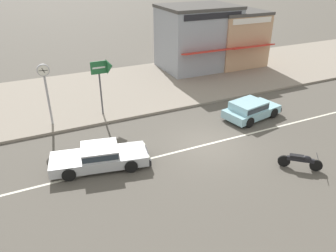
{
  "coord_description": "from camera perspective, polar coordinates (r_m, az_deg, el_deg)",
  "views": [
    {
      "loc": [
        -8.12,
        -12.52,
        8.65
      ],
      "look_at": [
        -1.62,
        1.36,
        0.8
      ],
      "focal_mm": 35.0,
      "sensor_mm": 36.0,
      "label": 1
    }
  ],
  "objects": [
    {
      "name": "lane_centre_stripe",
      "position": [
        17.24,
        6.82,
        -3.19
      ],
      "size": [
        50.4,
        0.14,
        0.01
      ],
      "primitive_type": "cube",
      "color": "silver",
      "rests_on": "ground"
    },
    {
      "name": "street_clock",
      "position": [
        19.06,
        -20.65,
        7.45
      ],
      "size": [
        0.65,
        0.22,
        3.54
      ],
      "color": "#9E9EA3",
      "rests_on": "kerb_strip"
    },
    {
      "name": "shopfront_corner_warung",
      "position": [
        28.74,
        5.12,
        15.14
      ],
      "size": [
        6.11,
        5.54,
        5.16
      ],
      "color": "#999EA8",
      "rests_on": "kerb_strip"
    },
    {
      "name": "motorcycle_0",
      "position": [
        16.22,
        22.11,
        -5.6
      ],
      "size": [
        1.54,
        1.35,
        0.8
      ],
      "color": "black",
      "rests_on": "ground"
    },
    {
      "name": "ground_plane",
      "position": [
        17.25,
        6.82,
        -3.2
      ],
      "size": [
        160.0,
        160.0,
        0.0
      ],
      "primitive_type": "plane",
      "color": "#544F47"
    },
    {
      "name": "arrow_signboard",
      "position": [
        19.61,
        -10.51,
        9.77
      ],
      "size": [
        1.3,
        0.81,
        3.35
      ],
      "color": "#4C4C51",
      "rests_on": "kerb_strip"
    },
    {
      "name": "shopfront_mid_block",
      "position": [
        30.8,
        11.04,
        15.04
      ],
      "size": [
        4.55,
        6.06,
        4.6
      ],
      "color": "tan",
      "rests_on": "kerb_strip"
    },
    {
      "name": "hatchback_pale_blue_3",
      "position": [
        20.33,
        14.18,
        2.89
      ],
      "size": [
        3.84,
        2.32,
        1.1
      ],
      "color": "#93C6D6",
      "rests_on": "ground"
    },
    {
      "name": "sedan_silver_0",
      "position": [
        15.44,
        -11.76,
        -5.23
      ],
      "size": [
        4.71,
        2.43,
        1.06
      ],
      "color": "#B7BABF",
      "rests_on": "ground"
    },
    {
      "name": "kerb_strip",
      "position": [
        25.02,
        -4.63,
        6.99
      ],
      "size": [
        68.0,
        10.0,
        0.15
      ],
      "primitive_type": "cube",
      "color": "gray",
      "rests_on": "ground"
    }
  ]
}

